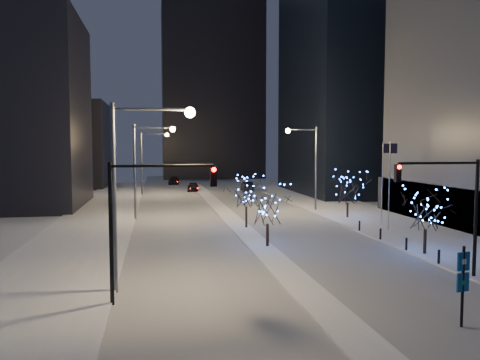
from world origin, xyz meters
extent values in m
plane|color=silver|center=(0.00, 0.00, 0.00)|extent=(160.00, 160.00, 0.00)
cube|color=#A2A7B0|center=(0.00, 35.00, 0.01)|extent=(20.00, 130.00, 0.02)
cube|color=white|center=(0.00, 30.00, 0.07)|extent=(2.00, 80.00, 0.15)
cube|color=white|center=(15.00, 20.00, 0.07)|extent=(10.00, 90.00, 0.15)
cube|color=white|center=(-14.00, 20.00, 0.07)|extent=(8.00, 90.00, 0.15)
cube|color=black|center=(-26.00, 70.00, 8.00)|extent=(18.00, 16.00, 16.00)
cube|color=black|center=(6.00, 92.00, 21.00)|extent=(24.00, 14.00, 42.00)
cylinder|color=#595E66|center=(-10.00, 2.00, 5.00)|extent=(0.24, 0.24, 10.00)
cylinder|color=#595E66|center=(-8.00, 2.00, 9.70)|extent=(4.00, 0.16, 0.16)
sphere|color=#F5BC7A|center=(-6.00, 2.00, 9.55)|extent=(0.56, 0.56, 0.56)
cylinder|color=#595E66|center=(-10.00, 27.00, 5.00)|extent=(0.24, 0.24, 10.00)
cylinder|color=#595E66|center=(-8.00, 27.00, 9.70)|extent=(4.00, 0.16, 0.16)
sphere|color=#F5BC7A|center=(-6.00, 27.00, 9.55)|extent=(0.56, 0.56, 0.56)
cylinder|color=#595E66|center=(-10.00, 52.00, 5.00)|extent=(0.24, 0.24, 10.00)
cylinder|color=#595E66|center=(-8.00, 52.00, 9.70)|extent=(4.00, 0.16, 0.16)
sphere|color=#F5BC7A|center=(-6.00, 52.00, 9.55)|extent=(0.56, 0.56, 0.56)
cylinder|color=#595E66|center=(11.00, 30.00, 5.00)|extent=(0.24, 0.24, 10.00)
cylinder|color=#595E66|center=(9.25, 30.00, 9.70)|extent=(3.50, 0.16, 0.16)
sphere|color=#F5BC7A|center=(7.50, 30.00, 9.55)|extent=(0.56, 0.56, 0.56)
cylinder|color=black|center=(-10.00, 0.00, 3.50)|extent=(0.20, 0.20, 7.00)
cylinder|color=black|center=(-7.50, 0.00, 6.80)|extent=(5.00, 0.14, 0.14)
cube|color=black|center=(-5.00, 0.00, 6.25)|extent=(0.32, 0.28, 1.00)
sphere|color=#FF0C05|center=(-5.00, -0.18, 6.60)|extent=(0.22, 0.22, 0.22)
cylinder|color=black|center=(10.50, 1.00, 3.50)|extent=(0.20, 0.20, 7.00)
cylinder|color=black|center=(8.00, 1.00, 6.80)|extent=(5.00, 0.14, 0.14)
cube|color=black|center=(5.50, 1.00, 6.25)|extent=(0.32, 0.28, 1.00)
sphere|color=#FF0C05|center=(5.50, 0.82, 6.60)|extent=(0.22, 0.22, 0.22)
cylinder|color=silver|center=(13.00, 16.00, 4.15)|extent=(0.10, 0.10, 8.00)
cube|color=black|center=(13.35, 16.00, 7.55)|extent=(0.70, 0.03, 0.90)
cylinder|color=silver|center=(13.60, 18.50, 4.15)|extent=(0.10, 0.10, 8.00)
cube|color=black|center=(13.95, 18.50, 7.55)|extent=(0.70, 0.03, 0.90)
cylinder|color=black|center=(10.20, 4.00, 0.60)|extent=(0.16, 0.16, 0.90)
cylinder|color=black|center=(10.20, 8.00, 0.60)|extent=(0.16, 0.16, 0.90)
cylinder|color=black|center=(10.20, 12.00, 0.60)|extent=(0.16, 0.16, 0.90)
cylinder|color=black|center=(10.20, 16.00, 0.60)|extent=(0.16, 0.16, 0.90)
imported|color=black|center=(-1.50, 57.27, 0.78)|extent=(2.34, 4.76, 1.56)
imported|color=black|center=(7.79, 56.24, 0.81)|extent=(2.01, 5.00, 1.62)
imported|color=black|center=(-4.19, 72.25, 0.72)|extent=(2.49, 5.14, 1.44)
cylinder|color=black|center=(0.50, 11.20, 1.00)|extent=(0.22, 0.22, 1.70)
cylinder|color=black|center=(0.50, 19.59, 1.13)|extent=(0.22, 0.22, 1.95)
cylinder|color=black|center=(10.91, 6.76, 1.01)|extent=(0.22, 0.22, 1.73)
cylinder|color=black|center=(12.38, 23.77, 0.92)|extent=(0.22, 0.22, 1.54)
cylinder|color=black|center=(5.00, -5.56, 1.76)|extent=(0.12, 0.12, 3.53)
cube|color=#0C498D|center=(5.00, -5.56, 2.87)|extent=(0.63, 0.19, 0.81)
cube|color=#0C498D|center=(5.00, -5.56, 1.97)|extent=(0.63, 0.19, 0.81)
camera|label=1|loc=(-7.84, -23.09, 7.76)|focal=35.00mm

